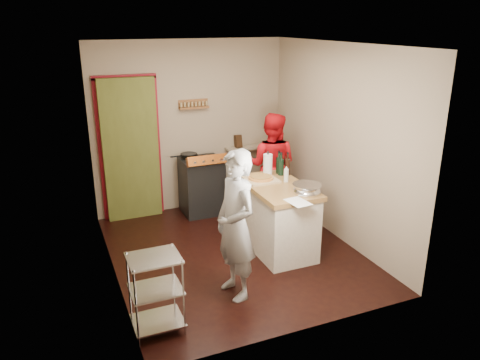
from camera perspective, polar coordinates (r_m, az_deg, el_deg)
name	(u,v)px	position (r m, az deg, el deg)	size (l,w,h in m)	color
floor	(234,252)	(6.15, -0.77, -8.76)	(3.50, 3.50, 0.00)	black
back_wall	(150,141)	(7.18, -10.97, 4.70)	(3.00, 0.44, 2.60)	gray
left_wall	(106,171)	(5.31, -16.02, 1.12)	(0.04, 3.50, 2.60)	gray
right_wall	(338,144)	(6.35, 11.86, 4.36)	(0.04, 3.50, 2.60)	gray
ceiling	(233,43)	(5.44, -0.89, 16.34)	(3.00, 3.50, 0.02)	white
stove	(202,185)	(7.21, -4.68, -0.61)	(0.60, 0.63, 1.00)	black
wire_shelving	(156,290)	(4.61, -10.22, -13.09)	(0.48, 0.40, 0.80)	silver
island	(277,216)	(6.04, 4.59, -4.38)	(0.72, 1.35, 1.20)	beige
person_stripe	(236,226)	(4.92, -0.52, -5.57)	(0.60, 0.39, 1.64)	#A9A9AE
person_red	(271,165)	(7.03, 3.84, 1.82)	(0.77, 0.60, 1.58)	red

